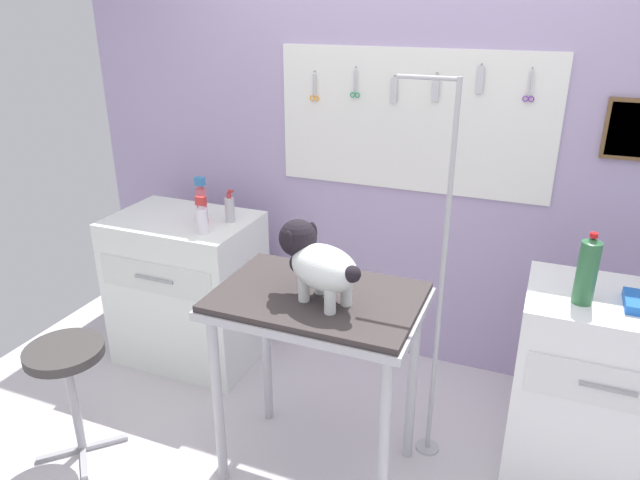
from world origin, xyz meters
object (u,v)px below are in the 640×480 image
dog (316,261)px  stool (67,367)px  counter_left (188,289)px  grooming_arm (438,298)px  cabinet_right (596,391)px  pump_bottle_white (230,209)px  grooming_table (318,318)px  soda_bottle (587,271)px

dog → stool: dog is taller
counter_left → grooming_arm: bearing=-10.6°
cabinet_right → pump_bottle_white: 1.99m
grooming_table → grooming_arm: grooming_arm is taller
grooming_table → cabinet_right: same height
pump_bottle_white → soda_bottle: bearing=-10.1°
grooming_arm → cabinet_right: 0.79m
grooming_table → dog: (0.01, -0.04, 0.28)m
grooming_table → pump_bottle_white: (-0.78, 0.64, 0.17)m
counter_left → pump_bottle_white: size_ratio=4.84×
grooming_table → pump_bottle_white: 1.03m
dog → soda_bottle: 1.05m
counter_left → cabinet_right: size_ratio=0.98×
dog → pump_bottle_white: 1.05m
pump_bottle_white → soda_bottle: (1.78, -0.32, 0.09)m
pump_bottle_white → soda_bottle: size_ratio=0.62×
grooming_arm → counter_left: size_ratio=1.98×
pump_bottle_white → counter_left: bearing=-169.4°
cabinet_right → pump_bottle_white: pump_bottle_white is taller
stool → dog: bearing=14.9°
stool → pump_bottle_white: size_ratio=3.18×
grooming_arm → stool: grooming_arm is taller
grooming_arm → stool: 1.70m
counter_left → stool: size_ratio=1.52×
dog → cabinet_right: dog is taller
grooming_arm → cabinet_right: (0.69, 0.11, -0.37)m
counter_left → pump_bottle_white: 0.59m
grooming_arm → cabinet_right: bearing=8.6°
grooming_arm → counter_left: bearing=169.4°
grooming_arm → stool: size_ratio=3.01×
counter_left → soda_bottle: 2.17m
counter_left → soda_bottle: soda_bottle is taller
dog → pump_bottle_white: dog is taller
grooming_table → stool: grooming_table is taller
grooming_table → dog: 0.28m
cabinet_right → soda_bottle: 0.61m
cabinet_right → soda_bottle: size_ratio=3.05×
cabinet_right → soda_bottle: bearing=-146.1°
grooming_table → grooming_arm: (0.44, 0.31, 0.03)m
counter_left → stool: (-0.03, -0.92, 0.03)m
grooming_arm → counter_left: 1.58m
grooming_arm → dog: bearing=-140.8°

